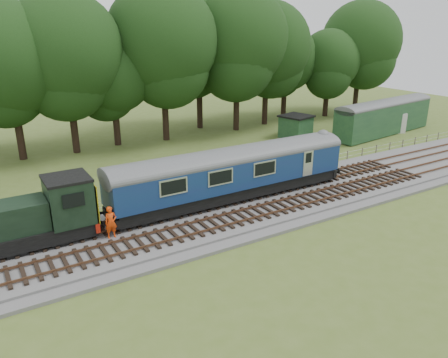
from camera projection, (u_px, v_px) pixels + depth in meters
ground at (229, 213)px, 29.96m from camera, size 120.00×120.00×0.00m
ballast at (229, 211)px, 29.90m from camera, size 70.00×7.00×0.35m
track_north at (219, 201)px, 30.95m from camera, size 67.20×2.40×0.21m
track_south at (242, 216)px, 28.53m from camera, size 67.20×2.40×0.21m
fence at (198, 193)px, 33.58m from camera, size 64.00×0.12×1.00m
tree_line at (123, 143)px, 47.65m from camera, size 70.00×8.00×18.00m
dmu_railcar at (232, 169)px, 30.76m from camera, size 18.05×2.86×3.88m
shunter_loco at (20, 221)px, 24.15m from camera, size 8.92×2.60×3.38m
worker at (111, 222)px, 25.53m from camera, size 0.73×0.49×1.96m
parked_coach at (384, 115)px, 50.73m from camera, size 15.70×4.66×3.96m
shed at (296, 126)px, 49.44m from camera, size 3.76×3.76×2.55m
caravan at (383, 122)px, 51.92m from camera, size 5.29×3.82×2.34m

